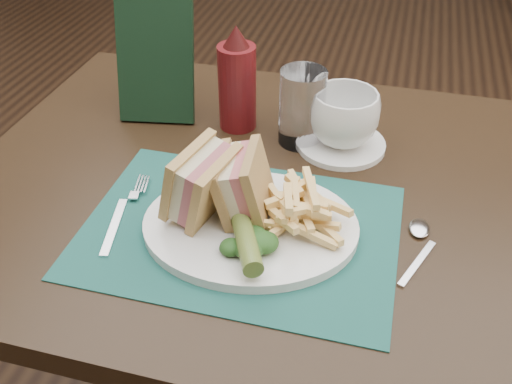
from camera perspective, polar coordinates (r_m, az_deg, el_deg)
floor at (r=1.76m, az=3.78°, el=-8.96°), size 7.00×7.00×0.00m
table_main at (r=1.16m, az=-0.66°, el=-13.70°), size 0.90×0.75×0.75m
placemat at (r=0.80m, az=-1.62°, el=-3.84°), size 0.44×0.31×0.00m
plate at (r=0.79m, az=-0.55°, el=-3.42°), size 0.34×0.29×0.01m
sandwich_half_a at (r=0.79m, az=-6.85°, el=1.44°), size 0.10×0.12×0.11m
sandwich_half_b at (r=0.78m, az=-2.85°, el=1.04°), size 0.09×0.11×0.10m
kale_garnish at (r=0.74m, az=-0.91°, el=-5.07°), size 0.11×0.08×0.03m
pickle_spear at (r=0.73m, az=-1.04°, el=-4.63°), size 0.07×0.12×0.03m
fries_pile at (r=0.77m, az=4.29°, el=-1.45°), size 0.18×0.20×0.06m
fork at (r=0.84m, az=-13.16°, el=-1.87°), size 0.07×0.17×0.01m
spoon at (r=0.80m, az=15.92°, el=-5.49°), size 0.09×0.15×0.01m
saucer at (r=0.98m, az=8.48°, el=4.77°), size 0.16×0.16×0.01m
coffee_cup at (r=0.95m, az=8.76°, el=7.33°), size 0.16×0.16×0.09m
drinking_glass at (r=0.96m, az=4.62°, el=8.43°), size 0.09×0.09×0.13m
ketchup_bottle at (r=0.99m, az=-1.91°, el=11.31°), size 0.07×0.07×0.19m
check_presenter at (r=1.04m, az=-10.02°, el=12.91°), size 0.15×0.10×0.21m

